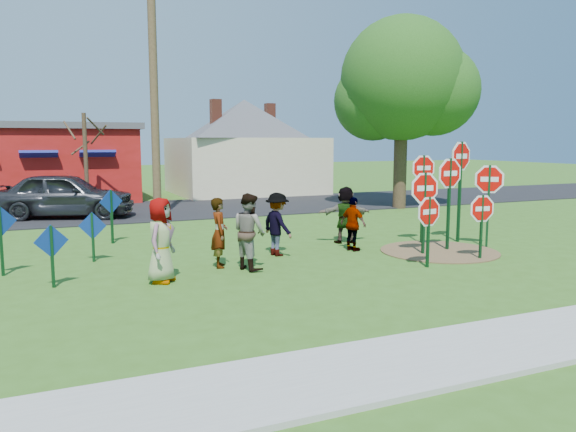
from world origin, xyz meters
name	(u,v)px	position (x,y,z in m)	size (l,w,h in m)	color
ground	(274,258)	(0.00, 0.00, 0.00)	(120.00, 120.00, 0.00)	#355C1A
sidewalk	(465,351)	(0.00, -7.20, 0.04)	(22.00, 1.80, 0.08)	#9E9E99
road	(177,209)	(0.00, 11.50, 0.02)	(120.00, 7.50, 0.04)	black
dirt_patch	(439,251)	(4.50, -1.00, 0.01)	(3.20, 3.20, 0.03)	brown
red_building	(40,162)	(-5.50, 17.99, 1.97)	(9.40, 7.69, 3.90)	maroon
cream_house	(245,143)	(5.50, 18.00, 2.92)	(9.40, 9.40, 6.50)	beige
stop_sign_a	(429,217)	(3.01, -2.42, 1.23)	(0.97, 0.17, 1.84)	#103B1B
stop_sign_b	(423,176)	(4.81, 0.22, 2.00)	(1.01, 0.11, 2.75)	#103B1B
stop_sign_c	(450,183)	(4.85, -0.90, 1.89)	(1.13, 0.14, 2.71)	#103B1B
stop_sign_d	(461,166)	(6.02, 0.04, 2.30)	(1.16, 0.31, 3.17)	#103B1B
stop_sign_e	(482,213)	(4.83, -2.21, 1.20)	(0.95, 0.12, 1.79)	#103B1B
stop_sign_f	(489,186)	(6.16, -1.01, 1.77)	(0.88, 0.68, 2.50)	#103B1B
stop_sign_g	(425,195)	(3.87, -1.11, 1.60)	(1.14, 0.08, 2.35)	#103B1B
blue_diamond_a	(52,249)	(-5.30, -0.86, 0.82)	(0.68, 0.19, 1.33)	#103B1B
blue_diamond_b	(0,232)	(-6.33, 0.71, 1.00)	(0.69, 0.26, 1.61)	#103B1B
blue_diamond_c	(93,231)	(-4.32, 1.46, 0.77)	(0.66, 0.24, 1.26)	#103B1B
blue_diamond_d	(111,210)	(-3.58, 3.94, 1.01)	(0.68, 0.29, 1.61)	#103B1B
person_a	(161,240)	(-3.15, -1.32, 0.92)	(0.90, 0.58, 1.83)	#384987
person_b	(219,233)	(-1.58, -0.40, 0.84)	(0.61, 0.40, 1.68)	#296D6C
person_c	(249,231)	(-1.00, -0.90, 0.91)	(0.88, 0.69, 1.82)	brown
person_d	(277,224)	(0.23, 0.33, 0.84)	(1.08, 0.62, 1.68)	#2D2E32
person_e	(353,224)	(2.39, 0.06, 0.75)	(0.88, 0.37, 1.50)	#462B4E
person_f	(345,215)	(2.80, 1.24, 0.85)	(1.58, 0.50, 1.70)	#1E4F30
suv	(65,195)	(-4.64, 10.34, 0.93)	(2.10, 5.22, 1.78)	#2E2E33
utility_pole	(154,79)	(-1.31, 8.90, 5.39)	(2.43, 0.86, 10.24)	#4C3823
leafy_tree	(405,86)	(9.52, 7.94, 5.46)	(5.96, 5.44, 8.48)	#382819
bare_tree_east	(85,148)	(-3.64, 12.71, 2.74)	(1.80, 1.80, 4.23)	#382819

